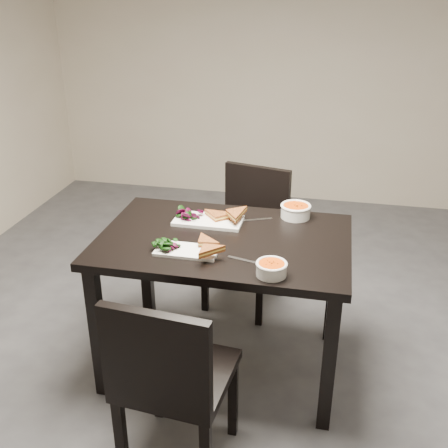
# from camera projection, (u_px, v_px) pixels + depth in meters

# --- Properties ---
(ground) EXTENTS (5.00, 5.00, 0.00)m
(ground) POSITION_uv_depth(u_px,v_px,m) (300.00, 376.00, 2.77)
(ground) COLOR #47474C
(ground) RESTS_ON ground
(table) EXTENTS (1.20, 0.80, 0.75)m
(table) POSITION_uv_depth(u_px,v_px,m) (224.00, 255.00, 2.61)
(table) COLOR black
(table) RESTS_ON ground
(chair_near) EXTENTS (0.46, 0.46, 0.85)m
(chair_near) POSITION_uv_depth(u_px,v_px,m) (170.00, 377.00, 2.06)
(chair_near) COLOR black
(chair_near) RESTS_ON ground
(chair_far) EXTENTS (0.51, 0.51, 0.85)m
(chair_far) POSITION_uv_depth(u_px,v_px,m) (250.00, 228.00, 3.28)
(chair_far) COLOR black
(chair_far) RESTS_ON ground
(plate_near) EXTENTS (0.28, 0.14, 0.01)m
(plate_near) POSITION_uv_depth(u_px,v_px,m) (187.00, 251.00, 2.42)
(plate_near) COLOR white
(plate_near) RESTS_ON table
(sandwich_near) EXTENTS (0.15, 0.12, 0.05)m
(sandwich_near) POSITION_uv_depth(u_px,v_px,m) (201.00, 245.00, 2.41)
(sandwich_near) COLOR #A85223
(sandwich_near) RESTS_ON plate_near
(salad_near) EXTENTS (0.09, 0.08, 0.04)m
(salad_near) POSITION_uv_depth(u_px,v_px,m) (165.00, 243.00, 2.43)
(salad_near) COLOR black
(salad_near) RESTS_ON plate_near
(soup_bowl_near) EXTENTS (0.13, 0.13, 0.06)m
(soup_bowl_near) POSITION_uv_depth(u_px,v_px,m) (271.00, 268.00, 2.22)
(soup_bowl_near) COLOR white
(soup_bowl_near) RESTS_ON table
(cutlery_near) EXTENTS (0.18, 0.06, 0.00)m
(cutlery_near) POSITION_uv_depth(u_px,v_px,m) (247.00, 261.00, 2.35)
(cutlery_near) COLOR silver
(cutlery_near) RESTS_ON table
(plate_far) EXTENTS (0.35, 0.17, 0.02)m
(plate_far) POSITION_uv_depth(u_px,v_px,m) (208.00, 221.00, 2.72)
(plate_far) COLOR white
(plate_far) RESTS_ON table
(sandwich_far) EXTENTS (0.22, 0.21, 0.06)m
(sandwich_far) POSITION_uv_depth(u_px,v_px,m) (220.00, 216.00, 2.68)
(sandwich_far) COLOR #A85223
(sandwich_far) RESTS_ON plate_far
(salad_far) EXTENTS (0.11, 0.10, 0.05)m
(salad_far) POSITION_uv_depth(u_px,v_px,m) (189.00, 213.00, 2.72)
(salad_far) COLOR black
(salad_far) RESTS_ON plate_far
(soup_bowl_far) EXTENTS (0.16, 0.16, 0.07)m
(soup_bowl_far) POSITION_uv_depth(u_px,v_px,m) (296.00, 210.00, 2.76)
(soup_bowl_far) COLOR white
(soup_bowl_far) RESTS_ON table
(cutlery_far) EXTENTS (0.17, 0.08, 0.00)m
(cutlery_far) POSITION_uv_depth(u_px,v_px,m) (255.00, 220.00, 2.75)
(cutlery_far) COLOR silver
(cutlery_far) RESTS_ON table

